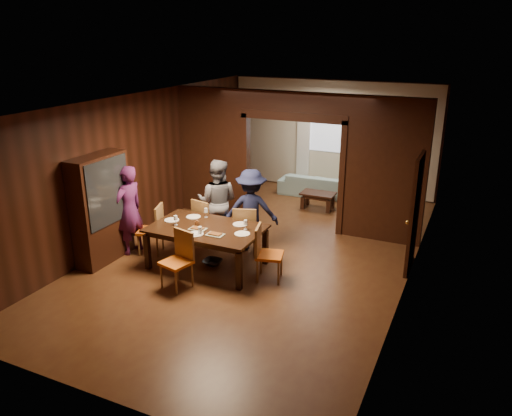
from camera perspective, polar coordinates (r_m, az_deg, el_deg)
The scene contains 32 objects.
floor at distance 9.72m, azimuth 0.64°, elevation -5.06°, with size 9.00×9.00×0.00m, color #4E2816.
ceiling at distance 8.90m, azimuth 0.72°, elevation 12.15°, with size 5.50×9.00×0.02m, color silver.
room_walls at distance 10.88m, azimuth 4.76°, elevation 5.99°, with size 5.52×9.01×2.90m.
person_purple at distance 9.71m, azimuth -14.30°, elevation -0.23°, with size 0.63×0.41×1.72m, color #581E55.
person_grey at distance 9.91m, azimuth -4.42°, elevation 0.72°, with size 0.83×0.65×1.72m, color slate.
person_navy at distance 9.58m, azimuth -0.54°, elevation -0.23°, with size 1.04×0.60×1.61m, color #151936.
sofa at distance 13.06m, azimuth 6.86°, elevation 2.64°, with size 1.89×0.74×0.55m, color #8EB5BA.
serving_bowl at distance 8.94m, azimuth -5.15°, elevation -1.81°, with size 0.35×0.35×0.09m, color black.
dining_table at distance 9.06m, azimuth -5.62°, elevation -4.44°, with size 1.99×1.24×0.76m, color black.
coffee_table at distance 12.07m, azimuth 7.07°, elevation 0.84°, with size 0.80×0.50×0.40m, color black.
chair_left at distance 9.73m, azimuth -12.02°, elevation -2.39°, with size 0.44×0.44×0.97m, color #C15112, non-canonical shape.
chair_right at distance 8.51m, azimuth 1.57°, elevation -5.22°, with size 0.44×0.44×0.97m, color #DA6014, non-canonical shape.
chair_far_l at distance 9.93m, azimuth -5.56°, elevation -1.57°, with size 0.44×0.44×0.97m, color red, non-canonical shape.
chair_far_r at distance 9.50m, azimuth -1.18°, elevation -2.47°, with size 0.44×0.44×0.97m, color #D36413, non-canonical shape.
chair_near at distance 8.35m, azimuth -9.13°, elevation -5.99°, with size 0.44×0.44×0.97m, color orange, non-canonical shape.
hutch at distance 9.49m, azimuth -17.27°, elevation -0.11°, with size 0.40×1.20×2.00m, color black.
door_right at distance 9.12m, azimuth 17.68°, elevation -0.60°, with size 0.06×0.90×2.10m, color black.
window_far at distance 13.22m, azimuth 8.67°, elevation 9.13°, with size 1.20×0.03×1.30m, color silver.
curtain_left at distance 13.49m, azimuth 5.45°, elevation 7.53°, with size 0.35×0.06×2.40m, color white.
curtain_right at distance 13.09m, azimuth 11.69°, elevation 6.83°, with size 0.35×0.06×2.40m, color white.
plate_left at distance 9.32m, azimuth -9.60°, elevation -1.36°, with size 0.27×0.27×0.01m, color white.
plate_far_l at distance 9.42m, azimuth -7.16°, elevation -1.00°, with size 0.27×0.27×0.01m, color white.
plate_far_r at distance 8.99m, azimuth -1.81°, elevation -1.87°, with size 0.27×0.27×0.01m, color silver.
plate_right at distance 8.58m, azimuth -1.59°, elevation -2.96°, with size 0.27×0.27×0.01m, color white.
plate_near at distance 8.62m, azimuth -6.91°, elevation -2.98°, with size 0.27×0.27×0.01m, color white.
platter_a at distance 8.82m, azimuth -6.68°, elevation -2.35°, with size 0.30×0.20×0.04m, color gray.
platter_b at distance 8.55m, azimuth -4.70°, elevation -3.01°, with size 0.30×0.20×0.04m, color gray.
wineglass_left at distance 9.05m, azimuth -9.17°, elevation -1.40°, with size 0.08×0.08×0.18m, color silver, non-canonical shape.
wineglass_far at distance 9.35m, azimuth -5.74°, elevation -0.54°, with size 0.08×0.08×0.18m, color white, non-canonical shape.
wineglass_right at distance 8.74m, azimuth -1.20°, elevation -1.93°, with size 0.08×0.08×0.18m, color white, non-canonical shape.
tumbler at distance 8.59m, azimuth -6.42°, elevation -2.58°, with size 0.07×0.07×0.14m, color silver.
condiment_jar at distance 8.96m, azimuth -6.75°, elevation -1.76°, with size 0.08×0.08×0.11m, color #522B13, non-canonical shape.
Camera 1 is at (3.60, -8.06, 4.06)m, focal length 35.00 mm.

